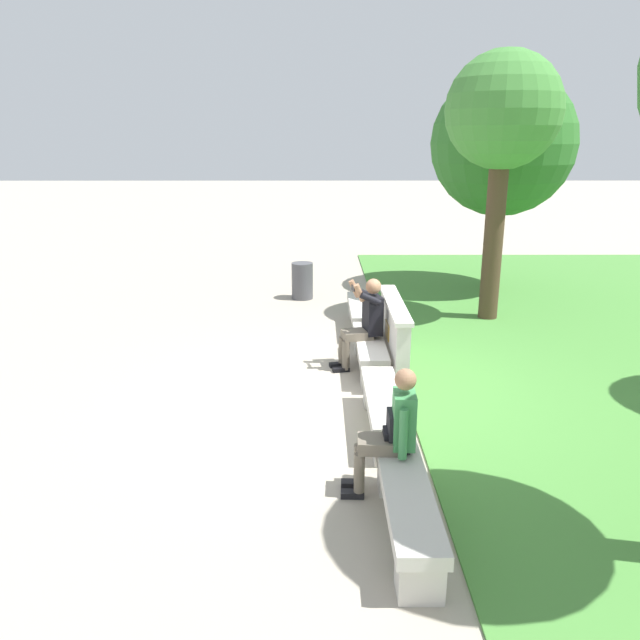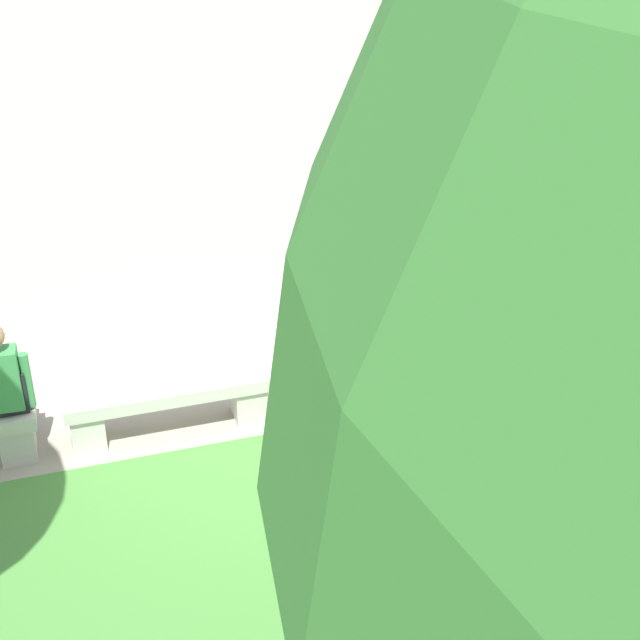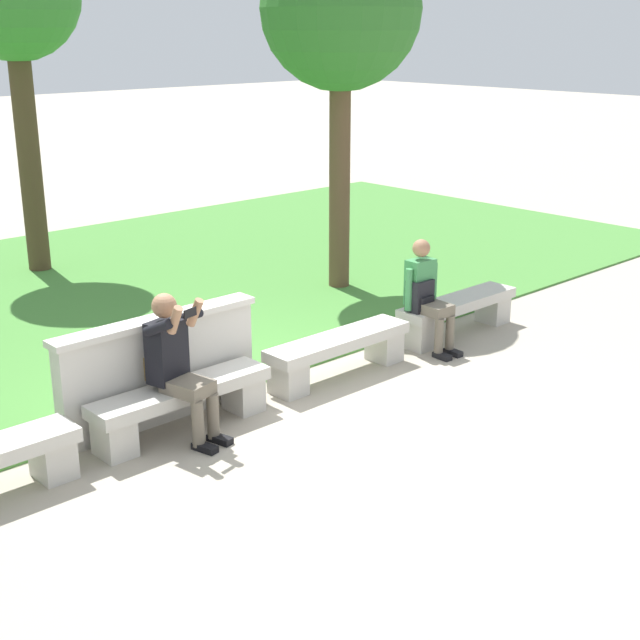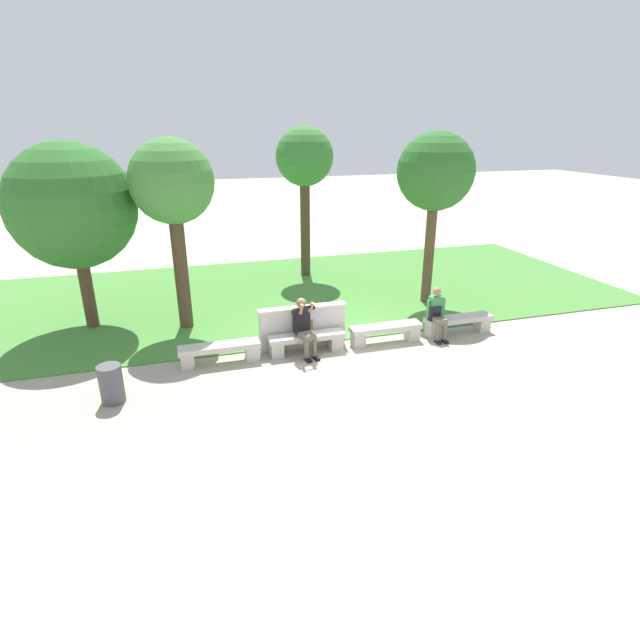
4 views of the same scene
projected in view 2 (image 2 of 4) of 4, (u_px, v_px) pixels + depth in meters
ground_plane at (280, 409)px, 8.06m from camera, size 80.00×80.00×0.00m
bench_main at (570, 333)px, 8.72m from camera, size 1.76×0.40×0.45m
bench_near at (382, 364)px, 8.19m from camera, size 1.76×0.40×0.45m
bench_mid at (169, 400)px, 7.66m from camera, size 1.76×0.40×0.45m
backrest_wall_with_plaque at (397, 362)px, 7.80m from camera, size 2.09×0.24×1.01m
person_photographer at (389, 317)px, 8.07m from camera, size 0.53×0.77×1.32m
person_distant at (2, 383)px, 7.19m from camera, size 0.48×0.68×1.26m
backpack at (9, 391)px, 7.18m from camera, size 0.28×0.24×0.43m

